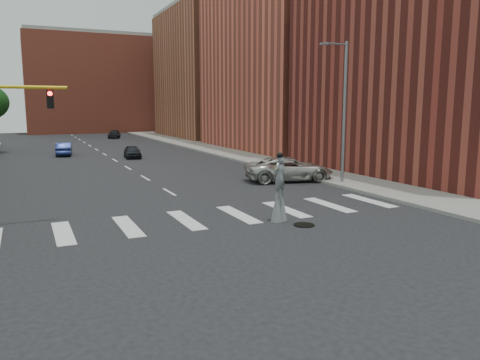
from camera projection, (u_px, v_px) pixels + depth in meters
ground_plane at (221, 222)px, 20.47m from camera, size 160.00×160.00×0.00m
sidewalk_right at (240, 155)px, 48.05m from camera, size 5.00×90.00×0.18m
manhole at (304, 225)px, 19.92m from camera, size 0.90×0.90×0.04m
building_near at (450, 25)px, 35.03m from camera, size 16.00×20.00×22.00m
building_mid at (296, 46)px, 54.60m from camera, size 16.00×22.00×24.00m
building_far at (219, 75)px, 76.43m from camera, size 16.00×22.00×20.00m
building_backdrop at (97, 85)px, 91.47m from camera, size 26.00×14.00×18.00m
streetlight at (343, 108)px, 29.60m from camera, size 2.05×0.20×9.00m
stilt_performer at (279, 194)px, 20.52m from camera, size 0.82×0.63×3.05m
suv_crossing at (289, 169)px, 31.61m from camera, size 6.33×3.88×1.64m
car_near at (132, 152)px, 45.62m from camera, size 1.79×3.73×1.23m
car_mid at (64, 149)px, 47.85m from camera, size 1.91×4.23×1.35m
car_far at (114, 134)px, 73.40m from camera, size 2.72×4.47×1.21m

